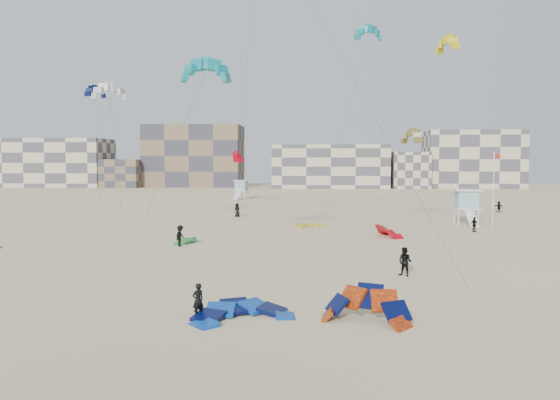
# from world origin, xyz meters

# --- Properties ---
(ground) EXTENTS (320.00, 320.00, 0.00)m
(ground) POSITION_xyz_m (0.00, 0.00, 0.00)
(ground) COLOR beige
(ground) RESTS_ON ground
(kite_ground_blue) EXTENTS (6.26, 6.39, 2.13)m
(kite_ground_blue) POSITION_xyz_m (3.00, -0.67, 0.00)
(kite_ground_blue) COLOR blue
(kite_ground_blue) RESTS_ON ground
(kite_ground_orange) EXTENTS (5.32, 5.31, 4.16)m
(kite_ground_orange) POSITION_xyz_m (8.66, -0.93, 0.00)
(kite_ground_orange) COLOR #EF400C
(kite_ground_orange) RESTS_ON ground
(kite_ground_green) EXTENTS (3.86, 3.68, 1.37)m
(kite_ground_green) POSITION_xyz_m (-5.71, 23.01, 0.00)
(kite_ground_green) COLOR #218931
(kite_ground_green) RESTS_ON ground
(kite_ground_red_far) EXTENTS (4.57, 4.46, 3.51)m
(kite_ground_red_far) POSITION_xyz_m (13.44, 27.91, 0.00)
(kite_ground_red_far) COLOR #C40308
(kite_ground_red_far) RESTS_ON ground
(kite_ground_yellow) EXTENTS (4.98, 5.02, 0.60)m
(kite_ground_yellow) POSITION_xyz_m (5.47, 35.98, 0.00)
(kite_ground_yellow) COLOR #C9D30E
(kite_ground_yellow) RESTS_ON ground
(kitesurfer_main) EXTENTS (0.70, 0.70, 1.63)m
(kitesurfer_main) POSITION_xyz_m (0.91, -0.75, 0.82)
(kitesurfer_main) COLOR black
(kitesurfer_main) RESTS_ON ground
(kitesurfer_b) EXTENTS (1.14, 1.09, 1.86)m
(kitesurfer_b) POSITION_xyz_m (12.06, 9.31, 0.93)
(kitesurfer_b) COLOR black
(kitesurfer_b) RESTS_ON ground
(kitesurfer_c) EXTENTS (0.97, 1.32, 1.84)m
(kitesurfer_c) POSITION_xyz_m (-5.34, 20.44, 0.92)
(kitesurfer_c) COLOR black
(kitesurfer_c) RESTS_ON ground
(kitesurfer_d) EXTENTS (0.87, 0.97, 1.58)m
(kitesurfer_d) POSITION_xyz_m (22.75, 31.98, 0.79)
(kitesurfer_d) COLOR black
(kitesurfer_d) RESTS_ON ground
(kitesurfer_e) EXTENTS (1.03, 0.86, 1.80)m
(kitesurfer_e) POSITION_xyz_m (-4.18, 46.00, 0.90)
(kitesurfer_e) COLOR black
(kitesurfer_e) RESTS_ON ground
(kitesurfer_f) EXTENTS (1.16, 1.52, 1.60)m
(kitesurfer_f) POSITION_xyz_m (32.75, 55.29, 0.80)
(kitesurfer_f) COLOR black
(kitesurfer_f) RESTS_ON ground
(kite_fly_teal_a) EXTENTS (9.29, 7.32, 14.60)m
(kite_fly_teal_a) POSITION_xyz_m (-2.28, 16.96, 14.22)
(kite_fly_teal_a) COLOR #12778B
(kite_fly_teal_a) RESTS_ON ground
(kite_fly_grey) EXTENTS (4.75, 5.93, 14.65)m
(kite_fly_grey) POSITION_xyz_m (-15.22, 30.66, 14.45)
(kite_fly_grey) COLOR silver
(kite_fly_grey) RESTS_ON ground
(kite_fly_olive) EXTENTS (7.67, 12.71, 10.24)m
(kite_fly_olive) POSITION_xyz_m (17.27, 38.67, 10.11)
(kite_fly_olive) COLOR olive
(kite_fly_olive) RESTS_ON ground
(kite_fly_yellow) EXTENTS (8.29, 5.46, 23.67)m
(kite_fly_yellow) POSITION_xyz_m (24.27, 52.52, 23.42)
(kite_fly_yellow) COLOR #C9D30E
(kite_fly_yellow) RESTS_ON ground
(kite_fly_navy) EXTENTS (6.57, 12.20, 17.30)m
(kite_fly_navy) POSITION_xyz_m (-25.49, 51.69, 17.24)
(kite_fly_navy) COLOR #050940
(kite_fly_navy) RESTS_ON ground
(kite_fly_teal_b) EXTENTS (8.88, 4.76, 25.76)m
(kite_fly_teal_b) POSITION_xyz_m (13.67, 54.72, 25.57)
(kite_fly_teal_b) COLOR #12778B
(kite_fly_teal_b) RESTS_ON ground
(kite_fly_red) EXTENTS (4.65, 10.33, 8.40)m
(kite_fly_red) POSITION_xyz_m (-7.07, 66.09, 8.00)
(kite_fly_red) COLOR #C40308
(kite_fly_red) RESTS_ON ground
(lifeguard_tower_near) EXTENTS (2.97, 5.61, 4.10)m
(lifeguard_tower_near) POSITION_xyz_m (23.76, 38.99, 2.03)
(lifeguard_tower_near) COLOR white
(lifeguard_tower_near) RESTS_ON ground
(lifeguard_tower_far) EXTENTS (3.15, 5.41, 3.75)m
(lifeguard_tower_far) POSITION_xyz_m (-8.34, 79.96, 1.86)
(lifeguard_tower_far) COLOR white
(lifeguard_tower_far) RESTS_ON ground
(flagpole) EXTENTS (0.68, 0.10, 8.40)m
(flagpole) POSITION_xyz_m (25.32, 34.32, 4.40)
(flagpole) COLOR white
(flagpole) RESTS_ON ground
(condo_west_a) EXTENTS (30.00, 15.00, 14.00)m
(condo_west_a) POSITION_xyz_m (-70.00, 130.00, 7.00)
(condo_west_a) COLOR beige
(condo_west_a) RESTS_ON ground
(condo_west_b) EXTENTS (28.00, 14.00, 18.00)m
(condo_west_b) POSITION_xyz_m (-30.00, 134.00, 9.00)
(condo_west_b) COLOR #7A6249
(condo_west_b) RESTS_ON ground
(condo_mid) EXTENTS (32.00, 16.00, 12.00)m
(condo_mid) POSITION_xyz_m (10.00, 130.00, 6.00)
(condo_mid) COLOR beige
(condo_mid) RESTS_ON ground
(condo_east) EXTENTS (26.00, 14.00, 16.00)m
(condo_east) POSITION_xyz_m (50.00, 132.00, 8.00)
(condo_east) COLOR beige
(condo_east) RESTS_ON ground
(condo_fill_left) EXTENTS (12.00, 10.00, 8.00)m
(condo_fill_left) POSITION_xyz_m (-50.00, 128.00, 4.00)
(condo_fill_left) COLOR #7A6249
(condo_fill_left) RESTS_ON ground
(condo_fill_right) EXTENTS (10.00, 10.00, 10.00)m
(condo_fill_right) POSITION_xyz_m (32.00, 128.00, 5.00)
(condo_fill_right) COLOR beige
(condo_fill_right) RESTS_ON ground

